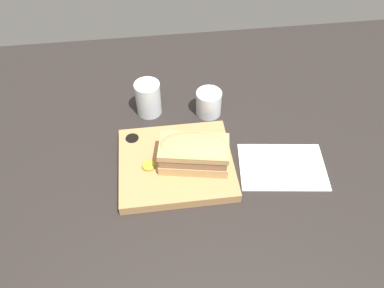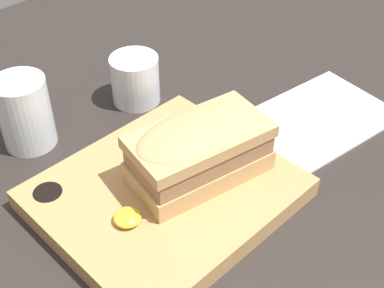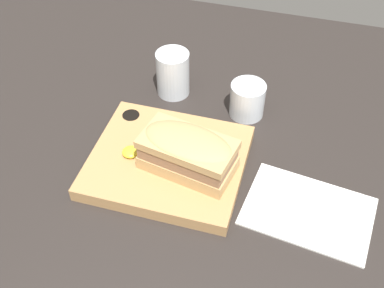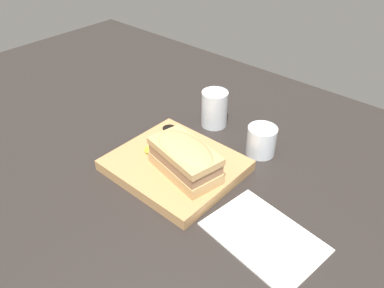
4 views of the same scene
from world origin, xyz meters
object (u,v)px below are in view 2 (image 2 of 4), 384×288
object	(u,v)px
wine_glass	(135,81)
napkin	(317,119)
water_glass	(28,115)
sandwich	(199,148)
serving_board	(165,193)

from	to	relation	value
wine_glass	napkin	bearing A→B (deg)	-55.33
water_glass	sandwich	bearing A→B (deg)	-67.21
sandwich	napkin	bearing A→B (deg)	-5.34
wine_glass	napkin	xyz separation A→B (cm)	(15.36, -22.22, -3.16)
serving_board	wine_glass	size ratio (longest dim) A/B	3.86
water_glass	napkin	bearing A→B (deg)	-37.96
water_glass	wine_glass	distance (cm)	16.60
sandwich	wine_glass	distance (cm)	21.55
wine_glass	napkin	world-z (taller)	wine_glass
sandwich	napkin	size ratio (longest dim) A/B	0.77
water_glass	napkin	size ratio (longest dim) A/B	0.43
water_glass	wine_glass	size ratio (longest dim) A/B	1.37
sandwich	water_glass	world-z (taller)	sandwich
serving_board	sandwich	world-z (taller)	sandwich
wine_glass	sandwich	bearing A→B (deg)	-108.77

